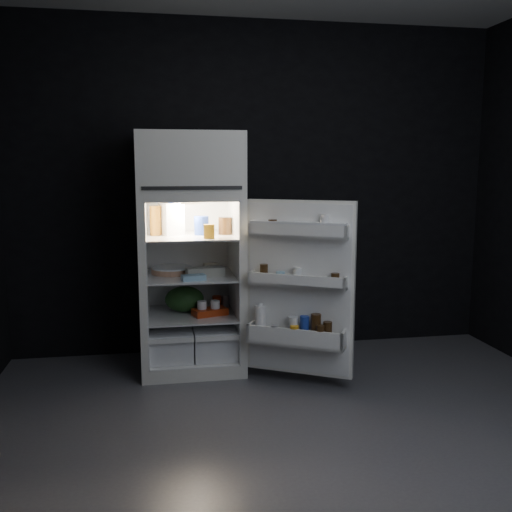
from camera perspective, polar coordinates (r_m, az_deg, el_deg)
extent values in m
cube|color=#515157|center=(3.45, 5.19, -17.53)|extent=(4.00, 3.40, 0.00)
cube|color=black|center=(4.75, 0.00, 6.70)|extent=(4.00, 0.00, 2.70)
cube|color=black|center=(1.53, 22.86, 1.42)|extent=(4.00, 0.00, 2.70)
cube|color=white|center=(4.53, -6.38, -10.25)|extent=(0.76, 0.70, 0.10)
cube|color=white|center=(4.35, -11.20, -2.29)|extent=(0.05, 0.70, 1.20)
cube|color=white|center=(4.40, -1.90, -2.02)|extent=(0.05, 0.70, 1.20)
cube|color=white|center=(4.68, -6.78, -1.41)|extent=(0.66, 0.05, 1.20)
cube|color=white|center=(4.29, -6.68, 6.14)|extent=(0.76, 0.70, 0.06)
cube|color=white|center=(4.28, -6.74, 9.35)|extent=(0.76, 0.70, 0.42)
cube|color=black|center=(3.93, -6.38, 6.78)|extent=(0.68, 0.01, 0.02)
cube|color=white|center=(4.33, -10.82, -2.34)|extent=(0.01, 0.65, 1.20)
cube|color=white|center=(4.37, -2.23, -2.09)|extent=(0.01, 0.65, 1.20)
cube|color=white|center=(4.26, -6.65, 5.67)|extent=(0.66, 0.65, 0.01)
cube|color=white|center=(4.49, -6.37, -9.71)|extent=(0.66, 0.65, 0.01)
cube|color=white|center=(4.29, -6.58, 1.98)|extent=(0.65, 0.63, 0.01)
cube|color=white|center=(4.33, -6.51, -1.96)|extent=(0.65, 0.63, 0.01)
cube|color=white|center=(4.40, -6.44, -5.80)|extent=(0.65, 0.63, 0.01)
cube|color=white|center=(4.47, -8.55, -8.29)|extent=(0.32, 0.59, 0.22)
cube|color=white|center=(4.49, -4.29, -8.14)|extent=(0.32, 0.59, 0.22)
cube|color=white|center=(4.13, -8.45, -8.41)|extent=(0.32, 0.02, 0.03)
cube|color=white|center=(4.15, -3.84, -8.25)|extent=(0.32, 0.02, 0.03)
cube|color=#FFE5B2|center=(4.21, -6.60, 5.34)|extent=(0.14, 0.14, 0.02)
cube|color=white|center=(3.97, 4.43, -3.22)|extent=(0.68, 0.42, 1.22)
cube|color=white|center=(3.94, 4.32, -3.30)|extent=(0.63, 0.36, 1.18)
cube|color=white|center=(3.84, 4.22, 1.97)|extent=(0.64, 0.42, 0.02)
cube|color=white|center=(3.80, 4.09, 2.48)|extent=(0.60, 0.35, 0.10)
cube|color=white|center=(3.76, 9.08, 2.32)|extent=(0.06, 0.09, 0.10)
cube|color=white|center=(3.94, -0.41, 2.72)|extent=(0.06, 0.09, 0.10)
cube|color=white|center=(3.89, 4.14, -2.94)|extent=(0.64, 0.42, 0.02)
cube|color=white|center=(3.85, 3.99, -2.56)|extent=(0.60, 0.35, 0.09)
cube|color=white|center=(3.81, 8.94, -2.75)|extent=(0.07, 0.10, 0.09)
cube|color=white|center=(3.98, -0.43, -2.14)|extent=(0.07, 0.10, 0.09)
cube|color=white|center=(3.98, 4.00, -8.72)|extent=(0.66, 0.46, 0.02)
cube|color=white|center=(3.91, 3.77, -8.21)|extent=(0.60, 0.35, 0.13)
cube|color=white|center=(3.89, 8.74, -8.37)|extent=(0.09, 0.13, 0.13)
cube|color=white|center=(4.06, -0.52, -7.54)|extent=(0.09, 0.13, 0.13)
cube|color=white|center=(3.83, 4.24, 3.34)|extent=(0.62, 0.41, 0.02)
cylinder|color=white|center=(3.79, 6.86, 3.09)|extent=(0.08, 0.08, 0.14)
cylinder|color=yellow|center=(3.83, 4.81, 2.73)|extent=(0.08, 0.08, 0.09)
cylinder|color=#311E0D|center=(3.89, 1.67, 2.95)|extent=(0.08, 0.08, 0.10)
cylinder|color=#311E0D|center=(3.82, 7.91, -2.38)|extent=(0.08, 0.08, 0.09)
cylinder|color=silver|center=(3.88, 4.16, -1.97)|extent=(0.08, 0.08, 0.11)
cylinder|color=#7BA5BF|center=(3.92, 2.46, -2.13)|extent=(0.08, 0.08, 0.08)
cylinder|color=#311E0D|center=(3.95, 0.80, -1.70)|extent=(0.08, 0.08, 0.12)
cylinder|color=#311E0D|center=(3.90, 7.16, -7.71)|extent=(0.08, 0.08, 0.16)
cylinder|color=#311E0D|center=(3.91, 6.01, -7.29)|extent=(0.09, 0.09, 0.21)
cylinder|color=navy|center=(3.93, 4.87, -7.35)|extent=(0.09, 0.09, 0.19)
cylinder|color=silver|center=(3.95, 3.73, -7.32)|extent=(0.09, 0.09, 0.18)
cylinder|color=white|center=(4.01, 0.42, -6.63)|extent=(0.10, 0.10, 0.23)
cylinder|color=#311E0D|center=(3.87, 6.44, -7.95)|extent=(0.08, 0.08, 0.15)
cylinder|color=orange|center=(3.92, 3.85, -7.86)|extent=(0.08, 0.08, 0.13)
cylinder|color=silver|center=(3.96, 1.88, -7.74)|extent=(0.08, 0.08, 0.12)
cylinder|color=white|center=(3.98, 0.42, -4.90)|extent=(0.05, 0.05, 0.02)
cube|color=white|center=(4.34, -8.46, 3.70)|extent=(0.20, 0.20, 0.24)
cylinder|color=navy|center=(4.31, -5.48, 3.05)|extent=(0.11, 0.11, 0.14)
cylinder|color=#311E0D|center=(4.32, -3.11, 3.03)|extent=(0.13, 0.13, 0.13)
cylinder|color=#B7731D|center=(4.32, -10.02, 3.51)|extent=(0.10, 0.10, 0.22)
cube|color=orange|center=(4.09, -4.72, 2.47)|extent=(0.08, 0.06, 0.10)
cube|color=gray|center=(4.24, -5.09, -1.61)|extent=(0.29, 0.14, 0.07)
cylinder|color=tan|center=(4.41, -8.40, -1.46)|extent=(0.37, 0.37, 0.04)
cube|color=#7BA5BF|center=(4.12, -6.27, -2.16)|extent=(0.18, 0.11, 0.04)
cube|color=beige|center=(4.53, -4.52, -1.06)|extent=(0.12, 0.10, 0.05)
ellipsoid|color=#193815|center=(4.44, -7.16, -4.30)|extent=(0.37, 0.34, 0.20)
cube|color=#A02D0D|center=(4.33, -4.63, -5.58)|extent=(0.28, 0.20, 0.05)
cylinder|color=#A02D0D|center=(4.57, -3.94, -4.56)|extent=(0.09, 0.09, 0.09)
cylinder|color=silver|center=(4.59, -3.10, -4.47)|extent=(0.08, 0.08, 0.09)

